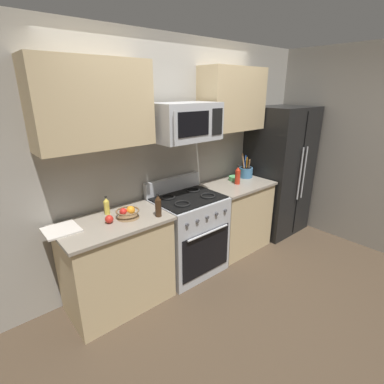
{
  "coord_description": "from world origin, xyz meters",
  "views": [
    {
      "loc": [
        -1.91,
        -1.63,
        2.06
      ],
      "look_at": [
        -0.04,
        0.55,
        1.03
      ],
      "focal_mm": 27.07,
      "sensor_mm": 36.0,
      "label": 1
    }
  ],
  "objects_px": {
    "apple_loose": "(109,219)",
    "bottle_hot_sauce": "(238,176)",
    "refrigerator": "(278,171)",
    "range_oven": "(188,233)",
    "fruit_basket": "(128,213)",
    "cutting_board": "(61,230)",
    "bottle_oil": "(107,206)",
    "utensil_crock": "(246,172)",
    "bottle_soy": "(158,206)",
    "microwave": "(186,122)",
    "prep_bowl": "(234,178)"
  },
  "relations": [
    {
      "from": "apple_loose",
      "to": "bottle_hot_sauce",
      "type": "distance_m",
      "value": 1.75
    },
    {
      "from": "refrigerator",
      "to": "bottle_hot_sauce",
      "type": "height_order",
      "value": "refrigerator"
    },
    {
      "from": "range_oven",
      "to": "bottle_hot_sauce",
      "type": "xyz_separation_m",
      "value": [
        0.81,
        -0.01,
        0.55
      ]
    },
    {
      "from": "range_oven",
      "to": "refrigerator",
      "type": "bearing_deg",
      "value": -0.57
    },
    {
      "from": "fruit_basket",
      "to": "cutting_board",
      "type": "relative_size",
      "value": 0.78
    },
    {
      "from": "bottle_hot_sauce",
      "to": "refrigerator",
      "type": "bearing_deg",
      "value": -0.26
    },
    {
      "from": "bottle_oil",
      "to": "fruit_basket",
      "type": "bearing_deg",
      "value": -60.85
    },
    {
      "from": "utensil_crock",
      "to": "bottle_hot_sauce",
      "type": "xyz_separation_m",
      "value": [
        -0.32,
        -0.13,
        0.04
      ]
    },
    {
      "from": "bottle_soy",
      "to": "fruit_basket",
      "type": "bearing_deg",
      "value": 145.16
    },
    {
      "from": "refrigerator",
      "to": "bottle_hot_sauce",
      "type": "xyz_separation_m",
      "value": [
        -0.91,
        0.0,
        0.11
      ]
    },
    {
      "from": "bottle_soy",
      "to": "bottle_oil",
      "type": "relative_size",
      "value": 1.25
    },
    {
      "from": "cutting_board",
      "to": "bottle_hot_sauce",
      "type": "height_order",
      "value": "bottle_hot_sauce"
    },
    {
      "from": "bottle_hot_sauce",
      "to": "bottle_oil",
      "type": "xyz_separation_m",
      "value": [
        -1.67,
        0.2,
        -0.03
      ]
    },
    {
      "from": "microwave",
      "to": "prep_bowl",
      "type": "bearing_deg",
      "value": 5.84
    },
    {
      "from": "refrigerator",
      "to": "apple_loose",
      "type": "height_order",
      "value": "refrigerator"
    },
    {
      "from": "refrigerator",
      "to": "microwave",
      "type": "height_order",
      "value": "microwave"
    },
    {
      "from": "utensil_crock",
      "to": "bottle_oil",
      "type": "height_order",
      "value": "utensil_crock"
    },
    {
      "from": "refrigerator",
      "to": "microwave",
      "type": "relative_size",
      "value": 2.61
    },
    {
      "from": "bottle_hot_sauce",
      "to": "prep_bowl",
      "type": "distance_m",
      "value": 0.18
    },
    {
      "from": "fruit_basket",
      "to": "cutting_board",
      "type": "xyz_separation_m",
      "value": [
        -0.57,
        0.13,
        -0.04
      ]
    },
    {
      "from": "bottle_oil",
      "to": "bottle_soy",
      "type": "bearing_deg",
      "value": -46.45
    },
    {
      "from": "refrigerator",
      "to": "prep_bowl",
      "type": "distance_m",
      "value": 0.83
    },
    {
      "from": "bottle_hot_sauce",
      "to": "utensil_crock",
      "type": "bearing_deg",
      "value": 21.87
    },
    {
      "from": "fruit_basket",
      "to": "apple_loose",
      "type": "xyz_separation_m",
      "value": [
        -0.19,
        0.0,
        -0.01
      ]
    },
    {
      "from": "fruit_basket",
      "to": "bottle_hot_sauce",
      "type": "xyz_separation_m",
      "value": [
        1.56,
        0.01,
        0.07
      ]
    },
    {
      "from": "utensil_crock",
      "to": "cutting_board",
      "type": "relative_size",
      "value": 1.18
    },
    {
      "from": "refrigerator",
      "to": "bottle_hot_sauce",
      "type": "bearing_deg",
      "value": 179.74
    },
    {
      "from": "utensil_crock",
      "to": "prep_bowl",
      "type": "relative_size",
      "value": 2.26
    },
    {
      "from": "utensil_crock",
      "to": "fruit_basket",
      "type": "bearing_deg",
      "value": -175.94
    },
    {
      "from": "range_oven",
      "to": "cutting_board",
      "type": "xyz_separation_m",
      "value": [
        -1.32,
        0.11,
        0.44
      ]
    },
    {
      "from": "microwave",
      "to": "prep_bowl",
      "type": "distance_m",
      "value": 1.21
    },
    {
      "from": "range_oven",
      "to": "prep_bowl",
      "type": "bearing_deg",
      "value": 7.51
    },
    {
      "from": "range_oven",
      "to": "bottle_oil",
      "type": "relative_size",
      "value": 5.91
    },
    {
      "from": "microwave",
      "to": "prep_bowl",
      "type": "height_order",
      "value": "microwave"
    },
    {
      "from": "fruit_basket",
      "to": "bottle_soy",
      "type": "distance_m",
      "value": 0.29
    },
    {
      "from": "cutting_board",
      "to": "bottle_hot_sauce",
      "type": "distance_m",
      "value": 2.14
    },
    {
      "from": "refrigerator",
      "to": "bottle_soy",
      "type": "distance_m",
      "value": 2.24
    },
    {
      "from": "fruit_basket",
      "to": "prep_bowl",
      "type": "distance_m",
      "value": 1.66
    },
    {
      "from": "bottle_hot_sauce",
      "to": "prep_bowl",
      "type": "bearing_deg",
      "value": 55.34
    },
    {
      "from": "utensil_crock",
      "to": "bottle_soy",
      "type": "height_order",
      "value": "utensil_crock"
    },
    {
      "from": "refrigerator",
      "to": "fruit_basket",
      "type": "height_order",
      "value": "refrigerator"
    },
    {
      "from": "range_oven",
      "to": "prep_bowl",
      "type": "distance_m",
      "value": 1.02
    },
    {
      "from": "utensil_crock",
      "to": "cutting_board",
      "type": "height_order",
      "value": "utensil_crock"
    },
    {
      "from": "apple_loose",
      "to": "range_oven",
      "type": "bearing_deg",
      "value": 1.05
    },
    {
      "from": "utensil_crock",
      "to": "fruit_basket",
      "type": "distance_m",
      "value": 1.88
    },
    {
      "from": "cutting_board",
      "to": "apple_loose",
      "type": "bearing_deg",
      "value": -18.35
    },
    {
      "from": "prep_bowl",
      "to": "refrigerator",
      "type": "bearing_deg",
      "value": -9.45
    },
    {
      "from": "range_oven",
      "to": "cutting_board",
      "type": "distance_m",
      "value": 1.4
    },
    {
      "from": "utensil_crock",
      "to": "cutting_board",
      "type": "xyz_separation_m",
      "value": [
        -2.45,
        -0.0,
        -0.07
      ]
    },
    {
      "from": "bottle_hot_sauce",
      "to": "prep_bowl",
      "type": "relative_size",
      "value": 1.65
    }
  ]
}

